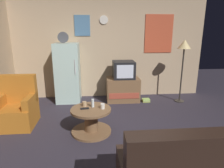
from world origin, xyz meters
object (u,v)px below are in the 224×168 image
at_px(coffee_table, 91,121).
at_px(mug_ceramic_tan, 84,104).
at_px(armchair, 17,108).
at_px(standing_lamp, 184,49).
at_px(mug_ceramic_white, 103,106).
at_px(remote_control, 85,108).
at_px(tv_stand, 123,89).
at_px(book_stack, 146,100).
at_px(fridge, 68,73).
at_px(crt_tv, 124,70).
at_px(wine_glass, 93,103).

distance_m(coffee_table, mug_ceramic_tan, 0.32).
relative_size(mug_ceramic_tan, armchair, 0.09).
relative_size(standing_lamp, mug_ceramic_white, 17.67).
xyz_separation_m(standing_lamp, remote_control, (-2.39, -1.44, -0.89)).
xyz_separation_m(tv_stand, book_stack, (0.59, -0.15, -0.27)).
bearing_deg(mug_ceramic_tan, armchair, 166.87).
distance_m(fridge, crt_tv, 1.43).
height_order(fridge, tv_stand, fridge).
xyz_separation_m(crt_tv, mug_ceramic_tan, (-0.93, -1.50, -0.33)).
xyz_separation_m(wine_glass, remote_control, (-0.14, -0.09, -0.06)).
bearing_deg(mug_ceramic_tan, standing_lamp, 28.53).
bearing_deg(mug_ceramic_tan, remote_control, -85.82).
bearing_deg(wine_glass, book_stack, 45.66).
xyz_separation_m(mug_ceramic_white, mug_ceramic_tan, (-0.33, 0.14, 0.00)).
height_order(fridge, standing_lamp, fridge).
distance_m(coffee_table, remote_control, 0.26).
relative_size(tv_stand, standing_lamp, 0.53).
xyz_separation_m(crt_tv, standing_lamp, (1.46, -0.19, 0.53)).
distance_m(mug_ceramic_white, armchair, 1.71).
xyz_separation_m(coffee_table, wine_glass, (0.04, 0.08, 0.30)).
bearing_deg(mug_ceramic_tan, crt_tv, 58.03).
xyz_separation_m(standing_lamp, book_stack, (-0.88, 0.04, -1.32)).
xyz_separation_m(tv_stand, standing_lamp, (1.48, -0.19, 1.05)).
bearing_deg(mug_ceramic_white, fridge, 115.06).
distance_m(tv_stand, coffee_table, 1.81).
height_order(crt_tv, standing_lamp, standing_lamp).
relative_size(fridge, mug_ceramic_white, 19.67).
xyz_separation_m(crt_tv, wine_glass, (-0.78, -1.54, -0.30)).
distance_m(tv_stand, armchair, 2.54).
bearing_deg(crt_tv, coffee_table, -116.70).
distance_m(fridge, remote_control, 1.83).
bearing_deg(book_stack, mug_ceramic_white, -128.63).
height_order(crt_tv, armchair, crt_tv).
bearing_deg(standing_lamp, book_stack, 177.19).
height_order(mug_ceramic_tan, remote_control, mug_ceramic_tan).
bearing_deg(book_stack, armchair, -159.87).
bearing_deg(crt_tv, book_stack, -14.58).
bearing_deg(crt_tv, mug_ceramic_white, -110.41).
bearing_deg(armchair, coffee_table, -16.88).
height_order(standing_lamp, mug_ceramic_tan, standing_lamp).
xyz_separation_m(standing_lamp, armchair, (-3.72, -0.99, -1.02)).
relative_size(crt_tv, standing_lamp, 0.34).
relative_size(fridge, remote_control, 11.80).
distance_m(wine_glass, remote_control, 0.18).
relative_size(mug_ceramic_tan, remote_control, 0.60).
bearing_deg(coffee_table, book_stack, 46.56).
height_order(armchair, book_stack, armchair).
height_order(crt_tv, wine_glass, crt_tv).
bearing_deg(tv_stand, mug_ceramic_tan, -121.56).
bearing_deg(coffee_table, crt_tv, 63.30).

